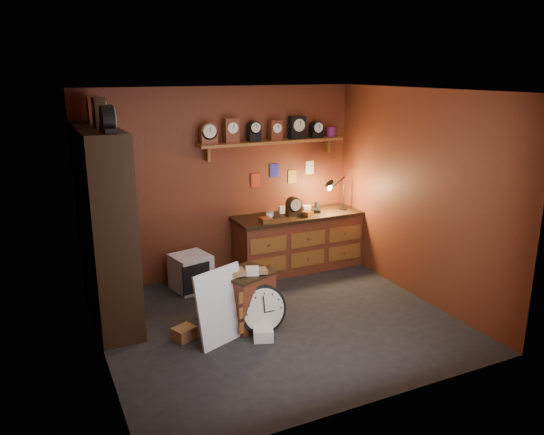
{
  "coord_description": "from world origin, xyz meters",
  "views": [
    {
      "loc": [
        -2.54,
        -5.19,
        2.92
      ],
      "look_at": [
        0.08,
        0.35,
        1.2
      ],
      "focal_mm": 35.0,
      "sensor_mm": 36.0,
      "label": 1
    }
  ],
  "objects": [
    {
      "name": "mini_fridge",
      "position": [
        -0.65,
        1.39,
        0.25
      ],
      "size": [
        0.56,
        0.58,
        0.49
      ],
      "rotation": [
        0.0,
        0.0,
        0.22
      ],
      "color": "silver",
      "rests_on": "ground"
    },
    {
      "name": "floor",
      "position": [
        0.0,
        0.0,
        0.0
      ],
      "size": [
        4.0,
        4.0,
        0.0
      ],
      "primitive_type": "plane",
      "color": "black",
      "rests_on": "ground"
    },
    {
      "name": "shelving_unit",
      "position": [
        -1.79,
        0.98,
        1.25
      ],
      "size": [
        0.47,
        1.6,
        2.58
      ],
      "color": "black",
      "rests_on": "ground"
    },
    {
      "name": "room_shell",
      "position": [
        0.04,
        0.11,
        1.72
      ],
      "size": [
        4.02,
        3.62,
        2.71
      ],
      "color": "maroon",
      "rests_on": "ground"
    },
    {
      "name": "white_panel",
      "position": [
        -0.76,
        -0.14,
        0.0
      ],
      "size": [
        0.66,
        0.4,
        0.85
      ],
      "primitive_type": "cube",
      "rotation": [
        -0.17,
        0.0,
        0.38
      ],
      "color": "silver",
      "rests_on": "ground"
    },
    {
      "name": "low_cabinet",
      "position": [
        -0.36,
        0.1,
        0.36
      ],
      "size": [
        0.72,
        0.67,
        0.75
      ],
      "rotation": [
        0.0,
        0.0,
        0.38
      ],
      "color": "brown",
      "rests_on": "ground"
    },
    {
      "name": "workbench",
      "position": [
        1.05,
        1.47,
        0.47
      ],
      "size": [
        1.96,
        0.66,
        1.36
      ],
      "color": "brown",
      "rests_on": "ground"
    },
    {
      "name": "floor_box_a",
      "position": [
        -1.14,
        0.07,
        0.07
      ],
      "size": [
        0.29,
        0.27,
        0.14
      ],
      "primitive_type": "cube",
      "rotation": [
        0.0,
        0.0,
        0.4
      ],
      "color": "olive",
      "rests_on": "ground"
    },
    {
      "name": "big_round_clock",
      "position": [
        -0.27,
        -0.15,
        0.28
      ],
      "size": [
        0.57,
        0.18,
        0.57
      ],
      "color": "black",
      "rests_on": "ground"
    },
    {
      "name": "floor_box_c",
      "position": [
        -0.43,
        0.56,
        0.09
      ],
      "size": [
        0.25,
        0.22,
        0.18
      ],
      "primitive_type": "cube",
      "rotation": [
        0.0,
        0.0,
        0.1
      ],
      "color": "olive",
      "rests_on": "ground"
    },
    {
      "name": "floor_box_b",
      "position": [
        -0.33,
        -0.29,
        0.07
      ],
      "size": [
        0.29,
        0.32,
        0.13
      ],
      "primitive_type": "cube",
      "rotation": [
        0.0,
        0.0,
        -0.35
      ],
      "color": "white",
      "rests_on": "ground"
    }
  ]
}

